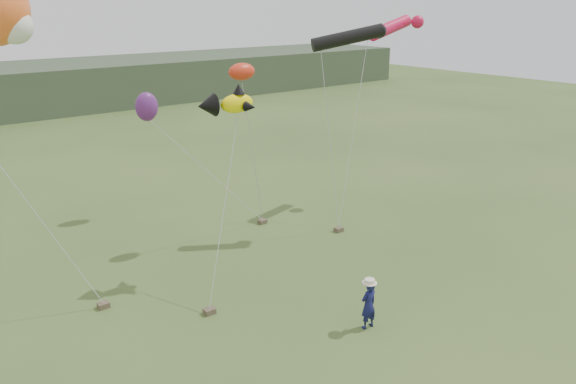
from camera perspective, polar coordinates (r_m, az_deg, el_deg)
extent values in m
plane|color=#385123|center=(17.78, 6.76, -13.44)|extent=(120.00, 120.00, 0.00)
imported|color=#121546|center=(17.41, 8.17, -11.28)|extent=(0.58, 0.39, 1.55)
cube|color=brown|center=(19.53, -18.24, -10.87)|extent=(0.35, 0.28, 0.18)
cube|color=brown|center=(18.44, -7.99, -11.89)|extent=(0.35, 0.28, 0.18)
cube|color=brown|center=(24.47, 5.17, -3.81)|extent=(0.35, 0.28, 0.18)
cube|color=brown|center=(25.25, -2.62, -3.02)|extent=(0.35, 0.28, 0.18)
sphere|color=silver|center=(17.34, -26.08, 14.95)|extent=(0.99, 0.99, 0.99)
ellipsoid|color=#FFED03|center=(19.31, -5.22, 8.95)|extent=(1.27, 0.61, 0.68)
cone|color=black|center=(18.99, -8.31, 8.67)|extent=(0.66, 0.82, 0.78)
cone|color=black|center=(19.28, -5.05, 10.38)|extent=(0.43, 0.43, 0.35)
cone|color=black|center=(19.11, -3.83, 8.62)|extent=(0.46, 0.49, 0.35)
cone|color=black|center=(19.82, -5.28, 8.94)|extent=(0.46, 0.49, 0.35)
cylinder|color=black|center=(23.31, 6.08, 15.33)|extent=(2.85, 1.91, 1.10)
sphere|color=black|center=(23.91, 9.26, 15.84)|extent=(0.58, 0.58, 0.58)
cylinder|color=#C40F3B|center=(27.49, 10.33, 16.11)|extent=(3.08, 1.13, 1.10)
sphere|color=#C40F3B|center=(28.20, 13.02, 16.49)|extent=(0.60, 0.60, 0.60)
ellipsoid|color=red|center=(22.06, -4.72, 12.09)|extent=(1.13, 0.66, 0.66)
ellipsoid|color=#592069|center=(26.04, -14.17, 8.40)|extent=(1.06, 0.70, 1.29)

